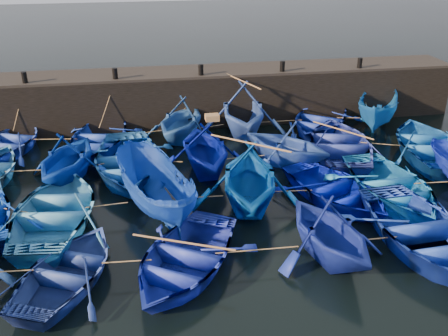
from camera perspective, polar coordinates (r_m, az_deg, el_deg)
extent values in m
plane|color=black|center=(16.45, 1.93, -6.93)|extent=(120.00, 120.00, 0.00)
cube|color=black|center=(25.41, -2.85, 8.10)|extent=(26.00, 2.50, 2.50)
cube|color=black|center=(25.06, -2.92, 10.96)|extent=(26.00, 2.50, 0.12)
cylinder|color=black|center=(24.47, -21.85, 9.59)|extent=(0.24, 0.24, 0.50)
cylinder|color=black|center=(23.96, -12.35, 10.51)|extent=(0.24, 0.24, 0.50)
cylinder|color=black|center=(24.11, -2.66, 11.15)|extent=(0.24, 0.24, 0.50)
cylinder|color=black|center=(24.92, 6.69, 11.48)|extent=(0.24, 0.24, 0.50)
cylinder|color=black|center=(26.31, 15.26, 11.52)|extent=(0.24, 0.24, 0.50)
imported|color=#1D38A4|center=(23.74, -23.48, 2.72)|extent=(4.81, 5.55, 0.96)
imported|color=#112FA7|center=(22.82, -14.21, 3.32)|extent=(4.42, 5.55, 1.03)
imported|color=#1E4C8E|center=(22.98, -4.95, 5.58)|extent=(4.83, 5.06, 2.07)
imported|color=#2F54B8|center=(23.56, 2.13, 6.80)|extent=(4.78, 5.36, 2.57)
imported|color=navy|center=(24.83, 10.85, 5.47)|extent=(5.81, 6.14, 1.04)
imported|color=#1055A2|center=(25.68, 17.22, 6.41)|extent=(4.01, 5.05, 1.86)
imported|color=#02298E|center=(19.93, -17.47, 1.24)|extent=(4.49, 4.82, 2.06)
imported|color=#154F9E|center=(20.09, -11.02, 0.80)|extent=(4.25, 5.81, 1.18)
imported|color=#000D87|center=(19.65, -2.20, 2.38)|extent=(3.84, 4.40, 2.23)
imported|color=#214398|center=(20.43, 7.15, 2.81)|extent=(5.07, 5.08, 2.03)
imported|color=navy|center=(22.01, 13.22, 2.76)|extent=(5.04, 6.24, 1.14)
imported|color=#1051A5|center=(23.06, 22.39, 2.54)|extent=(5.10, 6.30, 1.16)
imported|color=#2D76C7|center=(17.26, -18.57, -4.54)|extent=(4.46, 5.81, 1.12)
imported|color=#0D3696|center=(16.92, -8.02, -2.45)|extent=(3.31, 5.29, 1.92)
imported|color=#0449AF|center=(17.07, 2.88, -1.00)|extent=(4.80, 5.30, 2.42)
imported|color=#000DA4|center=(18.20, 12.69, -2.45)|extent=(4.84, 5.57, 0.97)
imported|color=blue|center=(18.89, 18.53, -1.94)|extent=(3.98, 5.38, 1.08)
imported|color=navy|center=(14.53, -17.34, -11.06)|extent=(4.44, 5.04, 0.87)
imported|color=#16279A|center=(14.27, -4.62, -10.23)|extent=(5.41, 5.88, 1.00)
imported|color=navy|center=(14.80, 11.95, -6.97)|extent=(4.08, 4.47, 2.01)
imported|color=#1433A8|center=(16.30, 21.95, -6.90)|extent=(4.36, 5.88, 1.17)
cube|color=olive|center=(19.24, -1.37, 5.80)|extent=(0.53, 0.42, 0.23)
cylinder|color=tan|center=(23.18, -18.96, 3.14)|extent=(2.07, 0.32, 0.04)
cylinder|color=tan|center=(22.90, -9.53, 3.94)|extent=(1.95, 0.43, 0.04)
cylinder|color=tan|center=(23.43, -1.35, 4.80)|extent=(1.15, 0.31, 0.04)
cylinder|color=tan|center=(24.24, 6.57, 5.35)|extent=(2.03, 0.07, 0.04)
cylinder|color=tan|center=(25.27, 14.04, 5.59)|extent=(1.12, 0.23, 0.04)
cylinder|color=tan|center=(20.46, -21.79, -0.29)|extent=(1.46, 0.12, 0.04)
cylinder|color=tan|center=(20.08, -14.15, 0.35)|extent=(0.43, 0.23, 0.04)
cylinder|color=tan|center=(19.93, -6.61, 0.79)|extent=(1.28, 0.42, 0.04)
cylinder|color=tan|center=(20.18, 2.54, 1.26)|extent=(1.56, 0.11, 0.04)
cylinder|color=tan|center=(21.28, 10.25, 2.19)|extent=(0.86, 0.66, 0.04)
cylinder|color=tan|center=(22.47, 17.90, 2.60)|extent=(1.89, 0.78, 0.04)
cylinder|color=tan|center=(17.75, -22.85, -4.46)|extent=(0.96, 0.50, 0.04)
cylinder|color=tan|center=(17.11, -13.28, -4.14)|extent=(1.39, 0.15, 0.04)
cylinder|color=tan|center=(17.17, -2.51, -3.32)|extent=(1.45, 0.13, 0.04)
cylinder|color=tan|center=(17.71, 7.88, -2.61)|extent=(1.36, 0.17, 0.04)
cylinder|color=tan|center=(18.50, 15.68, -2.08)|extent=(0.23, 0.17, 0.04)
cylinder|color=tan|center=(19.60, 22.57, -1.56)|extent=(1.28, 0.12, 0.04)
cylinder|color=tan|center=(14.83, -23.34, -10.79)|extent=(1.27, 0.13, 0.04)
cylinder|color=tan|center=(14.27, -11.06, -10.44)|extent=(1.35, 0.12, 0.04)
cylinder|color=tan|center=(14.50, 3.83, -9.32)|extent=(2.42, 0.11, 0.04)
cylinder|color=tan|center=(15.62, 17.08, -7.72)|extent=(1.25, 0.06, 0.04)
cylinder|color=tan|center=(24.59, -22.38, 6.42)|extent=(0.82, 0.49, 2.08)
cylinder|color=tan|center=(23.89, -13.19, 7.17)|extent=(0.96, 0.77, 2.09)
cylinder|color=tan|center=(24.14, -3.91, 7.97)|extent=(1.21, 0.37, 2.09)
cylinder|color=tan|center=(24.46, -0.49, 8.26)|extent=(1.79, 0.09, 2.09)
cylinder|color=tan|center=(25.35, 8.38, 8.61)|extent=(1.62, 0.12, 2.09)
cylinder|color=tan|center=(26.52, 15.65, 8.69)|extent=(0.55, 0.33, 2.08)
cylinder|color=#99724C|center=(23.18, 2.19, 9.87)|extent=(1.08, 2.84, 0.06)
cylinder|color=#99724C|center=(21.79, 13.37, 4.22)|extent=(1.77, 2.49, 0.06)
cylinder|color=#99724C|center=(16.56, 2.97, 2.85)|extent=(2.34, 1.97, 0.06)
cylinder|color=#99724C|center=(13.97, -4.70, -8.47)|extent=(2.74, 1.32, 0.06)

